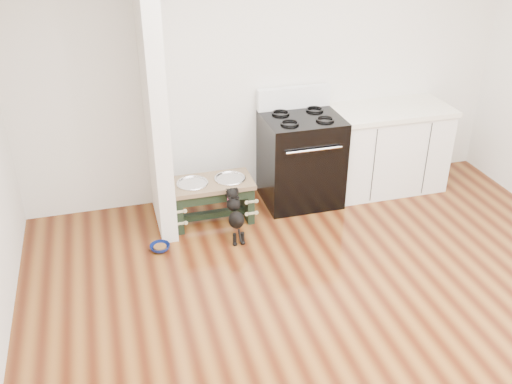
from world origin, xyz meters
name	(u,v)px	position (x,y,z in m)	size (l,w,h in m)	color
ground	(366,343)	(0.00, 0.00, 0.00)	(5.00, 5.00, 0.00)	#431A0C
room_shell	(391,138)	(0.00, 0.00, 1.62)	(5.00, 5.00, 5.00)	silver
partition_wall	(153,89)	(-1.18, 2.10, 1.35)	(0.15, 0.80, 2.70)	silver
oven_range	(301,158)	(0.25, 2.16, 0.48)	(0.76, 0.69, 1.14)	black
cabinet_run	(387,149)	(1.23, 2.18, 0.45)	(1.24, 0.64, 0.91)	white
dog_feeder	(212,193)	(-0.71, 1.98, 0.31)	(0.79, 0.42, 0.45)	black
puppy	(235,213)	(-0.57, 1.62, 0.26)	(0.14, 0.40, 0.48)	black
floor_bowl	(160,248)	(-1.29, 1.60, 0.03)	(0.24, 0.24, 0.06)	#0B1953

